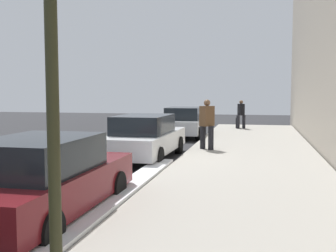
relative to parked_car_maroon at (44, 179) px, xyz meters
name	(u,v)px	position (x,y,z in m)	size (l,w,h in m)	color
ground_plane	(149,161)	(6.48, -0.20, -0.76)	(56.00, 56.00, 0.00)	#28282B
sidewalk	(250,163)	(6.48, -3.50, -0.68)	(28.00, 4.60, 0.15)	#A39E93
lane_stripe_centre	(60,158)	(6.48, 3.00, -0.75)	(28.00, 0.14, 0.01)	gold
snow_bank_curb	(123,194)	(1.70, -0.90, -0.65)	(8.03, 0.56, 0.22)	white
parked_car_maroon	(44,179)	(0.00, 0.00, 0.00)	(4.62, 1.92, 1.51)	black
parked_car_white	(145,137)	(6.84, 0.02, 0.00)	(4.77, 1.98, 1.51)	black
parked_car_silver	(184,122)	(13.73, -0.10, 0.00)	(4.24, 2.00, 1.51)	black
pedestrian_black_coat	(241,113)	(17.60, -2.75, 0.27)	(0.52, 0.51, 1.64)	black
pedestrian_brown_coat	(207,123)	(8.65, -1.86, 0.38)	(0.59, 0.55, 1.86)	black
rolling_suitcase	(238,123)	(17.96, -2.55, -0.31)	(0.34, 0.22, 0.95)	black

